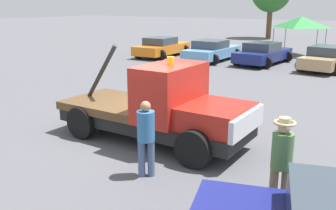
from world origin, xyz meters
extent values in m
plane|color=#545459|center=(0.00, 0.00, 0.00)|extent=(160.00, 160.00, 0.00)
cube|color=black|center=(0.00, 0.00, 0.53)|extent=(5.23, 1.83, 0.35)
cube|color=#B22319|center=(1.88, 0.00, 0.98)|extent=(1.46, 1.73, 0.55)
cube|color=silver|center=(2.66, 0.00, 0.95)|extent=(0.12, 1.83, 0.50)
cube|color=#B22319|center=(0.58, 0.00, 1.41)|extent=(1.15, 2.03, 1.41)
cube|color=brown|center=(-1.31, 0.00, 0.81)|extent=(2.61, 2.03, 0.22)
cylinder|color=black|center=(-1.77, 0.00, 1.70)|extent=(1.19, 0.12, 1.63)
cylinder|color=orange|center=(0.58, 0.00, 2.21)|extent=(0.18, 0.18, 0.20)
cylinder|color=black|center=(1.81, 0.96, 0.44)|extent=(0.88, 0.26, 0.88)
cylinder|color=black|center=(1.81, -0.96, 0.44)|extent=(0.88, 0.26, 0.88)
cylinder|color=black|center=(-1.70, 0.96, 0.44)|extent=(0.88, 0.26, 0.88)
cylinder|color=black|center=(-1.70, -0.96, 0.44)|extent=(0.88, 0.26, 0.88)
cylinder|color=#847051|center=(4.05, -1.63, 0.40)|extent=(0.15, 0.15, 0.81)
cylinder|color=#847051|center=(3.87, -1.73, 0.40)|extent=(0.15, 0.15, 0.81)
cylinder|color=#4C7542|center=(3.96, -1.68, 1.13)|extent=(0.37, 0.37, 0.64)
sphere|color=tan|center=(3.96, -1.68, 1.56)|extent=(0.22, 0.22, 0.22)
torus|color=tan|center=(3.96, -1.68, 1.64)|extent=(0.38, 0.38, 0.05)
cylinder|color=tan|center=(3.96, -1.68, 1.68)|extent=(0.20, 0.20, 0.10)
cylinder|color=#475B84|center=(1.26, -1.82, 0.40)|extent=(0.15, 0.15, 0.81)
cylinder|color=#475B84|center=(1.11, -1.95, 0.40)|extent=(0.15, 0.15, 0.81)
cylinder|color=teal|center=(1.18, -1.89, 1.13)|extent=(0.37, 0.37, 0.64)
sphere|color=#A87A56|center=(1.18, -1.89, 1.55)|extent=(0.22, 0.22, 0.22)
cube|color=orange|center=(-9.11, 13.95, 0.54)|extent=(2.13, 4.91, 0.60)
cube|color=#333D47|center=(-9.10, 13.70, 1.09)|extent=(1.77, 2.10, 0.50)
cylinder|color=black|center=(-10.09, 15.54, 0.34)|extent=(0.68, 0.22, 0.68)
cylinder|color=black|center=(-8.28, 15.63, 0.34)|extent=(0.68, 0.22, 0.68)
cylinder|color=black|center=(-9.94, 12.26, 0.34)|extent=(0.68, 0.22, 0.68)
cylinder|color=black|center=(-8.13, 12.35, 0.34)|extent=(0.68, 0.22, 0.68)
cube|color=#669ED1|center=(-5.25, 13.98, 0.54)|extent=(1.95, 4.82, 0.60)
cube|color=#333D47|center=(-5.25, 13.74, 1.09)|extent=(1.71, 2.03, 0.50)
cylinder|color=black|center=(-6.17, 15.62, 0.34)|extent=(0.68, 0.22, 0.68)
cylinder|color=black|center=(-4.32, 15.62, 0.34)|extent=(0.68, 0.22, 0.68)
cylinder|color=black|center=(-6.17, 12.34, 0.34)|extent=(0.68, 0.22, 0.68)
cylinder|color=black|center=(-4.32, 12.35, 0.34)|extent=(0.68, 0.22, 0.68)
cube|color=navy|center=(-2.02, 14.47, 0.54)|extent=(2.29, 4.79, 0.60)
cube|color=#333D47|center=(-2.04, 14.24, 1.09)|extent=(1.84, 2.08, 0.50)
cylinder|color=black|center=(-2.80, 16.12, 0.34)|extent=(0.68, 0.22, 0.68)
cylinder|color=black|center=(-0.99, 15.97, 0.34)|extent=(0.68, 0.22, 0.68)
cylinder|color=black|center=(-3.06, 12.97, 0.34)|extent=(0.68, 0.22, 0.68)
cylinder|color=black|center=(-1.25, 12.82, 0.34)|extent=(0.68, 0.22, 0.68)
cube|color=tan|center=(1.69, 14.50, 0.54)|extent=(2.30, 5.03, 0.60)
cube|color=#333D47|center=(1.66, 14.25, 1.09)|extent=(1.79, 2.20, 0.50)
cylinder|color=black|center=(1.02, 16.23, 0.34)|extent=(0.68, 0.22, 0.68)
cylinder|color=black|center=(0.67, 12.94, 0.34)|extent=(0.68, 0.22, 0.68)
cylinder|color=black|center=(2.36, 12.76, 0.34)|extent=(0.68, 0.22, 0.68)
cylinder|color=#9E9EA3|center=(-2.62, 18.08, 0.98)|extent=(0.07, 0.07, 1.96)
cylinder|color=#9E9EA3|center=(0.26, 18.08, 0.98)|extent=(0.07, 0.07, 1.96)
cylinder|color=#9E9EA3|center=(-2.62, 20.95, 0.98)|extent=(0.07, 0.07, 1.96)
cylinder|color=#9E9EA3|center=(0.26, 20.95, 0.98)|extent=(0.07, 0.07, 1.96)
pyramid|color=#287F38|center=(-1.18, 19.52, 2.35)|extent=(2.87, 2.87, 0.76)
cylinder|color=brown|center=(-7.56, 31.86, 1.33)|extent=(0.53, 0.53, 2.67)
camera|label=1|loc=(5.61, -7.81, 3.59)|focal=40.00mm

